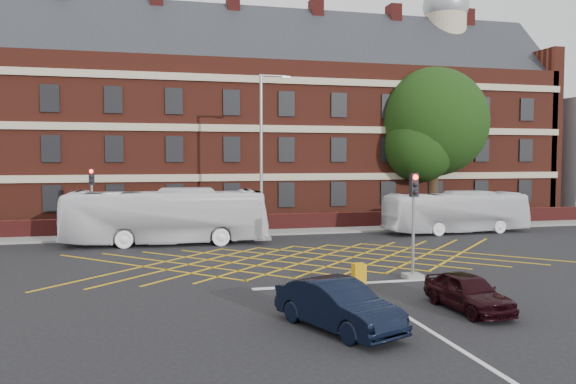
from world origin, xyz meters
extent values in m
plane|color=black|center=(0.00, 0.00, 0.00)|extent=(120.00, 120.00, 0.00)
cube|color=#541F15|center=(0.00, 22.00, 6.00)|extent=(50.00, 12.00, 12.00)
cube|color=black|center=(0.00, 22.00, 12.00)|extent=(51.00, 10.61, 10.61)
cube|color=#B7A88C|center=(0.00, 15.92, 7.00)|extent=(50.00, 0.18, 0.50)
cube|color=black|center=(0.00, 15.94, 5.50)|extent=(1.20, 0.14, 1.80)
cube|color=#511715|center=(-7.00, 22.00, 16.50)|extent=(1.00, 1.40, 3.20)
cylinder|color=#B7A88C|center=(18.00, 22.00, 15.00)|extent=(3.60, 3.60, 6.00)
sphere|color=gray|center=(18.00, 22.00, 18.40)|extent=(4.00, 4.00, 4.00)
cube|color=#511715|center=(0.00, 13.00, 0.55)|extent=(56.00, 0.50, 1.10)
cube|color=slate|center=(0.00, 12.00, 0.06)|extent=(60.00, 3.00, 0.12)
cube|color=#CC990C|center=(0.00, 2.00, 0.01)|extent=(8.22, 8.22, 0.02)
cube|color=silver|center=(0.00, -3.50, 0.01)|extent=(8.00, 0.30, 0.02)
cube|color=silver|center=(0.00, -10.00, 0.01)|extent=(0.15, 14.00, 0.02)
imported|color=white|center=(-6.79, 8.50, 1.59)|extent=(11.55, 3.50, 3.17)
imported|color=silver|center=(11.72, 8.97, 1.36)|extent=(9.82, 2.60, 2.71)
imported|color=black|center=(-2.47, -8.87, 0.70)|extent=(2.99, 4.50, 1.40)
imported|color=black|center=(2.23, -7.95, 0.61)|extent=(1.63, 3.63, 1.21)
cylinder|color=black|center=(13.80, 16.12, 2.99)|extent=(0.90, 0.90, 5.99)
sphere|color=black|center=(13.80, 16.12, 7.67)|extent=(8.44, 8.44, 8.44)
sphere|color=black|center=(12.30, 15.32, 5.79)|extent=(5.49, 5.49, 5.49)
sphere|color=black|center=(15.30, 16.92, 6.19)|extent=(5.06, 5.06, 5.06)
cube|color=slate|center=(2.65, -3.19, 0.10)|extent=(0.70, 0.70, 0.20)
cylinder|color=gray|center=(2.65, -3.19, 1.75)|extent=(0.12, 0.12, 3.50)
cube|color=black|center=(2.65, -3.19, 3.80)|extent=(0.30, 0.25, 0.95)
sphere|color=#FF0C05|center=(2.65, -3.33, 4.12)|extent=(0.20, 0.20, 0.20)
cube|color=slate|center=(-10.95, 10.36, 0.10)|extent=(0.70, 0.70, 0.20)
cylinder|color=gray|center=(-10.95, 10.36, 1.75)|extent=(0.12, 0.12, 3.50)
cube|color=black|center=(-10.95, 10.36, 3.80)|extent=(0.30, 0.25, 0.95)
sphere|color=#FF0C05|center=(-10.95, 10.22, 4.12)|extent=(0.20, 0.20, 0.20)
cube|color=slate|center=(-1.21, 9.03, 0.10)|extent=(1.00, 1.00, 0.20)
cylinder|color=gray|center=(-1.21, 9.03, 4.88)|extent=(0.18, 0.18, 9.75)
cylinder|color=gray|center=(-0.51, 9.03, 9.75)|extent=(1.60, 0.12, 0.12)
cube|color=gray|center=(0.29, 9.03, 9.70)|extent=(0.50, 0.20, 0.12)
cylinder|color=gray|center=(-12.21, 11.00, 1.10)|extent=(0.10, 0.10, 2.20)
cube|color=silver|center=(-12.21, 10.92, 1.90)|extent=(1.10, 0.06, 0.45)
cube|color=silver|center=(-12.21, 10.92, 1.40)|extent=(1.10, 0.06, 0.40)
cube|color=silver|center=(-12.21, 10.92, 0.95)|extent=(1.10, 0.06, 0.35)
cube|color=orange|center=(-0.05, -4.20, 0.46)|extent=(0.45, 0.43, 0.93)
camera|label=1|loc=(-7.58, -23.81, 4.88)|focal=35.00mm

